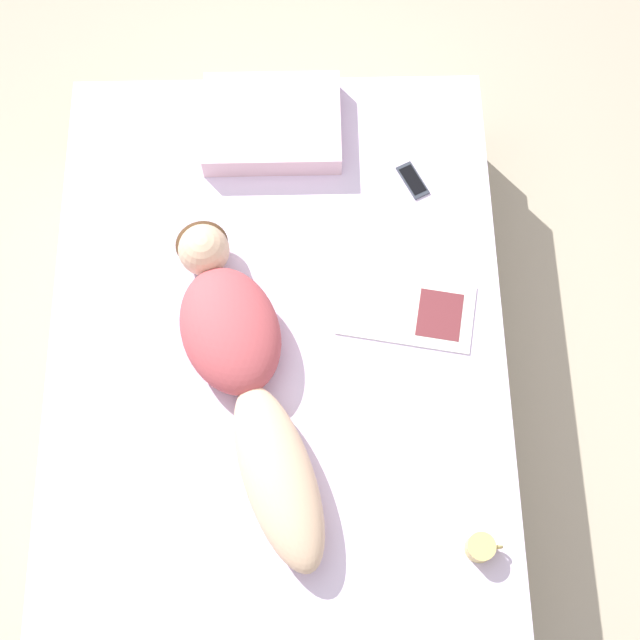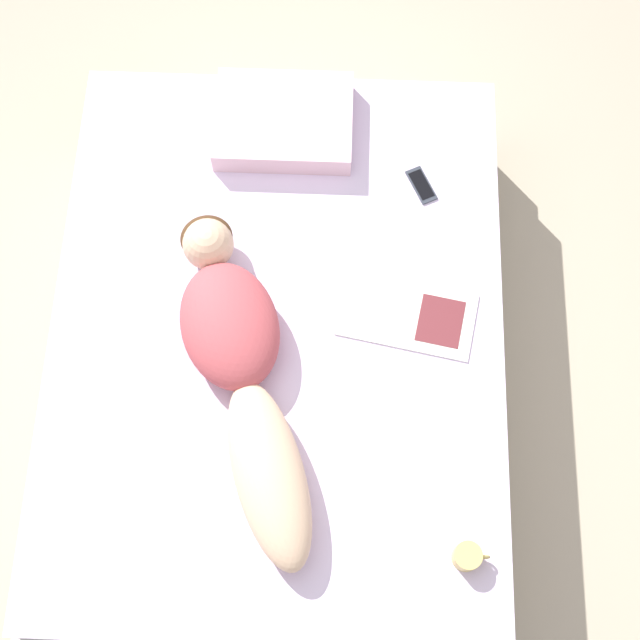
{
  "view_description": "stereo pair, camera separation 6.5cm",
  "coord_description": "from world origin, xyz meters",
  "views": [
    {
      "loc": [
        0.14,
        -1.14,
        3.64
      ],
      "look_at": [
        0.16,
        0.02,
        0.6
      ],
      "focal_mm": 50.0,
      "sensor_mm": 36.0,
      "label": 1
    },
    {
      "loc": [
        0.2,
        -1.14,
        3.64
      ],
      "look_at": [
        0.16,
        0.02,
        0.6
      ],
      "focal_mm": 50.0,
      "sensor_mm": 36.0,
      "label": 2
    }
  ],
  "objects": [
    {
      "name": "cell_phone",
      "position": [
        0.54,
        0.62,
        0.55
      ],
      "size": [
        0.13,
        0.17,
        0.01
      ],
      "rotation": [
        0.0,
        0.0,
        0.45
      ],
      "color": "#333842",
      "rests_on": "bed"
    },
    {
      "name": "pillow",
      "position": [
        -0.02,
        0.86,
        0.6
      ],
      "size": [
        0.55,
        0.42,
        0.1
      ],
      "color": "beige",
      "rests_on": "bed"
    },
    {
      "name": "person",
      "position": [
        -0.12,
        -0.18,
        0.64
      ],
      "size": [
        0.63,
        1.35,
        0.19
      ],
      "rotation": [
        0.0,
        0.0,
        0.31
      ],
      "color": "#DBB28E",
      "rests_on": "bed"
    },
    {
      "name": "open_magazine",
      "position": [
        0.49,
        0.07,
        0.55
      ],
      "size": [
        0.54,
        0.36,
        0.01
      ],
      "rotation": [
        0.0,
        0.0,
        -0.18
      ],
      "color": "silver",
      "rests_on": "bed"
    },
    {
      "name": "ground_plane",
      "position": [
        0.0,
        0.0,
        0.0
      ],
      "size": [
        12.0,
        12.0,
        0.0
      ],
      "primitive_type": "plane",
      "color": "#B7A88E"
    },
    {
      "name": "bed",
      "position": [
        0.0,
        0.0,
        0.27
      ],
      "size": [
        1.74,
        2.29,
        0.55
      ],
      "color": "beige",
      "rests_on": "ground_plane"
    },
    {
      "name": "coffee_mug",
      "position": [
        0.68,
        -0.8,
        0.59
      ],
      "size": [
        0.13,
        0.1,
        0.08
      ],
      "color": "tan",
      "rests_on": "bed"
    }
  ]
}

